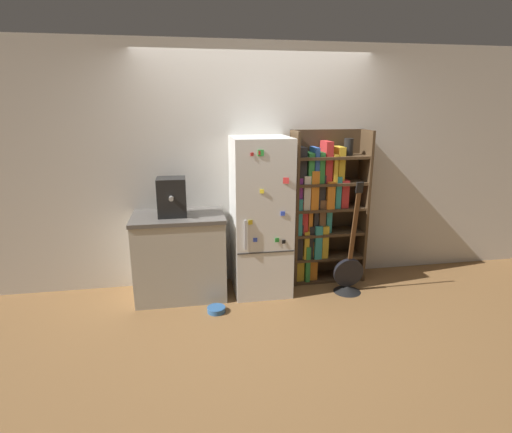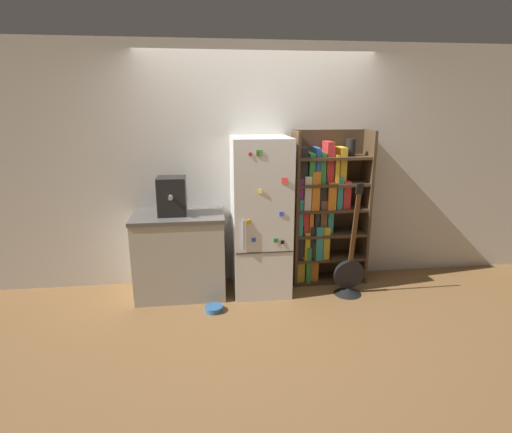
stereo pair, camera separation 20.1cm
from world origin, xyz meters
name	(u,v)px [view 1 (the left image)]	position (x,y,z in m)	size (l,w,h in m)	color
ground_plane	(263,294)	(0.00, 0.00, 0.00)	(16.00, 16.00, 0.00)	olive
wall_back	(255,167)	(0.00, 0.47, 1.30)	(8.00, 0.05, 2.60)	silver
refrigerator	(261,216)	(0.00, 0.15, 0.83)	(0.59, 0.63, 1.65)	white
bookshelf	(320,209)	(0.71, 0.31, 0.84)	(0.84, 0.33, 1.70)	#4C3823
kitchen_counter	(180,255)	(-0.85, 0.15, 0.44)	(0.93, 0.61, 0.88)	#BCB7A8
espresso_machine	(172,197)	(-0.90, 0.14, 1.07)	(0.28, 0.32, 0.39)	black
guitar	(348,277)	(0.92, -0.11, 0.18)	(0.33, 0.30, 1.24)	black
pet_bowl	(216,309)	(-0.52, -0.30, 0.03)	(0.18, 0.18, 0.05)	#3366A5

